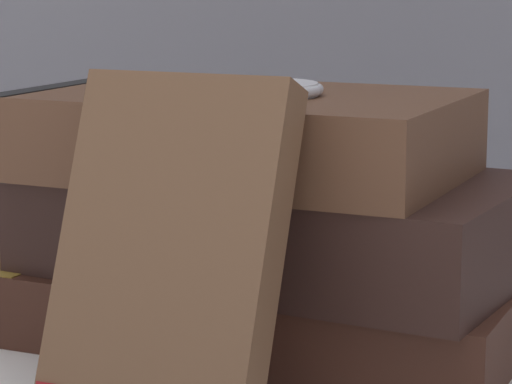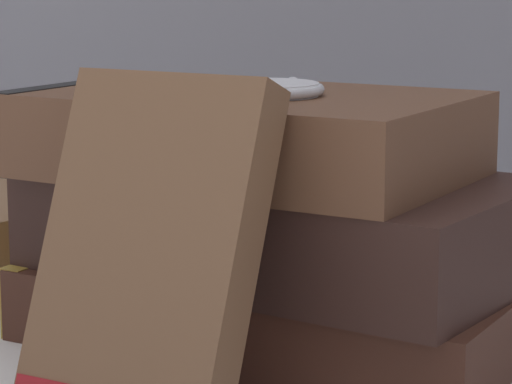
{
  "view_description": "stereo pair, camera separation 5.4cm",
  "coord_description": "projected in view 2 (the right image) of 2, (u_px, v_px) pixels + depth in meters",
  "views": [
    {
      "loc": [
        0.21,
        -0.47,
        0.18
      ],
      "look_at": [
        -0.0,
        0.03,
        0.08
      ],
      "focal_mm": 85.0,
      "sensor_mm": 36.0,
      "label": 1
    },
    {
      "loc": [
        0.26,
        -0.45,
        0.18
      ],
      "look_at": [
        -0.0,
        0.03,
        0.08
      ],
      "focal_mm": 85.0,
      "sensor_mm": 36.0,
      "label": 2
    }
  ],
  "objects": [
    {
      "name": "ground_plane",
      "position": [
        229.0,
        369.0,
        0.54
      ],
      "size": [
        3.0,
        3.0,
        0.0
      ],
      "primitive_type": "plane",
      "color": "silver"
    },
    {
      "name": "book_flat_bottom",
      "position": [
        274.0,
        299.0,
        0.59
      ],
      "size": [
        0.23,
        0.15,
        0.04
      ],
      "rotation": [
        0.0,
        0.0,
        -0.01
      ],
      "color": "#422319",
      "rests_on": "ground_plane"
    },
    {
      "name": "book_flat_middle",
      "position": [
        272.0,
        221.0,
        0.58
      ],
      "size": [
        0.24,
        0.15,
        0.05
      ],
      "rotation": [
        0.0,
        0.0,
        -0.09
      ],
      "color": "#331E19",
      "rests_on": "book_flat_bottom"
    },
    {
      "name": "book_flat_top",
      "position": [
        236.0,
        133.0,
        0.57
      ],
      "size": [
        0.2,
        0.13,
        0.04
      ],
      "rotation": [
        0.0,
        0.0,
        -0.02
      ],
      "color": "brown",
      "rests_on": "book_flat_middle"
    },
    {
      "name": "book_leaning_front",
      "position": [
        153.0,
        262.0,
        0.47
      ],
      "size": [
        0.09,
        0.07,
        0.14
      ],
      "rotation": [
        -0.38,
        0.0,
        0.0
      ],
      "color": "brown",
      "rests_on": "ground_plane"
    },
    {
      "name": "pocket_watch",
      "position": [
        273.0,
        89.0,
        0.55
      ],
      "size": [
        0.05,
        0.06,
        0.01
      ],
      "color": "silver",
      "rests_on": "book_flat_top"
    },
    {
      "name": "reading_glasses",
      "position": [
        316.0,
        258.0,
        0.74
      ],
      "size": [
        0.1,
        0.07,
        0.0
      ],
      "rotation": [
        0.0,
        0.0,
        0.25
      ],
      "color": "#4C3828",
      "rests_on": "ground_plane"
    }
  ]
}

